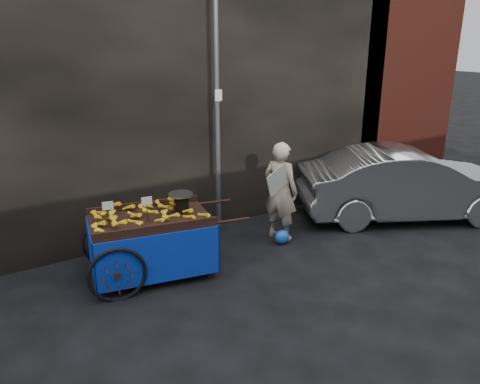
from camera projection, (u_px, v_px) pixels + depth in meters
ground at (244, 265)px, 7.09m from camera, size 80.00×80.00×0.00m
building_wall at (186, 82)px, 8.57m from camera, size 13.50×2.00×5.00m
street_pole at (217, 119)px, 7.64m from camera, size 0.12×0.10×4.00m
banana_cart at (147, 225)px, 6.59m from camera, size 2.45×1.44×1.25m
vendor at (280, 191)px, 7.81m from camera, size 0.81×0.72×1.68m
plastic_bag at (282, 237)px, 7.80m from camera, size 0.26×0.21×0.24m
parked_car at (408, 184)px, 8.78m from camera, size 4.23×3.09×1.33m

